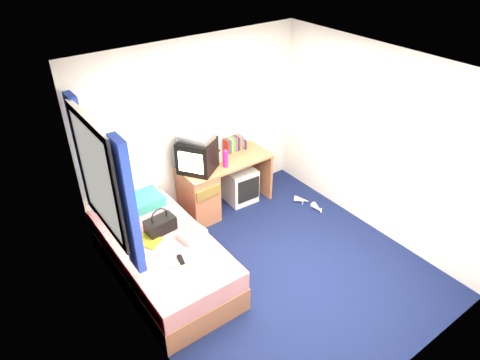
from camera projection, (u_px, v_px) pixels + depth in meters
ground at (275, 269)px, 5.13m from camera, size 3.40×3.40×0.00m
room_shell at (281, 165)px, 4.35m from camera, size 3.40×3.40×3.40m
bed at (163, 258)px, 4.91m from camera, size 1.01×2.00×0.54m
pillow at (139, 203)px, 5.25m from camera, size 0.58×0.38×0.12m
desk at (208, 188)px, 5.88m from camera, size 1.30×0.55×0.75m
storage_cube at (240, 185)px, 6.23m from camera, size 0.44×0.44×0.52m
crt_tv at (197, 155)px, 5.51m from camera, size 0.58×0.59×0.44m
vcr at (196, 137)px, 5.37m from camera, size 0.46×0.50×0.08m
book_row at (234, 144)px, 6.03m from camera, size 0.27×0.13×0.20m
picture_frame at (244, 144)px, 6.10m from camera, size 0.03×0.12×0.14m
pink_water_bottle at (226, 159)px, 5.64m from camera, size 0.08×0.08×0.22m
aerosol_can at (220, 157)px, 5.76m from camera, size 0.06×0.06×0.17m
handbag at (160, 225)px, 4.84m from camera, size 0.35×0.22×0.31m
towel at (192, 234)px, 4.77m from camera, size 0.31×0.27×0.09m
magazine at (148, 240)px, 4.74m from camera, size 0.32×0.35×0.01m
water_bottle at (148, 261)px, 4.43m from camera, size 0.21×0.14×0.07m
colour_swatch_fan at (181, 266)px, 4.41m from camera, size 0.21×0.18×0.01m
remote_control at (181, 260)px, 4.47m from camera, size 0.09×0.17×0.02m
window_assembly at (102, 178)px, 4.20m from camera, size 0.11×1.42×1.40m
white_heels at (310, 204)px, 6.19m from camera, size 0.20×0.52×0.09m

